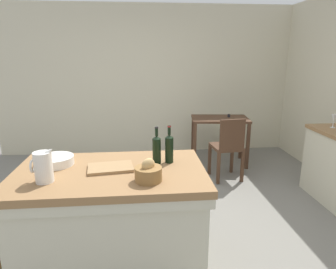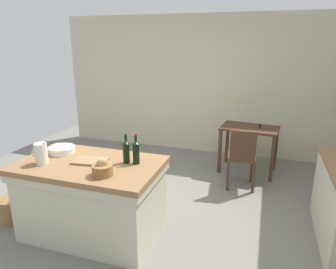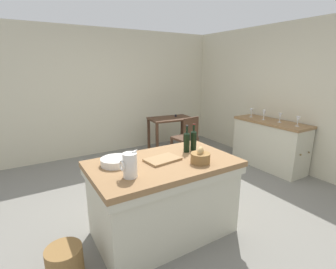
# 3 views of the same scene
# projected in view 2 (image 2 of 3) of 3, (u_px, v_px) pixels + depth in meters

# --- Properties ---
(ground_plane) EXTENTS (6.76, 6.76, 0.00)m
(ground_plane) POSITION_uv_depth(u_px,v_px,m) (145.00, 214.00, 3.89)
(ground_plane) COLOR slate
(wall_back) EXTENTS (5.32, 0.12, 2.60)m
(wall_back) POSITION_uv_depth(u_px,v_px,m) (195.00, 85.00, 5.87)
(wall_back) COLOR beige
(wall_back) RESTS_ON ground
(island_table) EXTENTS (1.54, 0.93, 0.87)m
(island_table) POSITION_uv_depth(u_px,v_px,m) (92.00, 196.00, 3.39)
(island_table) COLOR olive
(island_table) RESTS_ON ground
(writing_desk) EXTENTS (0.96, 0.66, 0.83)m
(writing_desk) POSITION_uv_depth(u_px,v_px,m) (249.00, 135.00, 5.00)
(writing_desk) COLOR #472D1E
(writing_desk) RESTS_ON ground
(wooden_chair) EXTENTS (0.44, 0.44, 0.92)m
(wooden_chair) POSITION_uv_depth(u_px,v_px,m) (242.00, 156.00, 4.44)
(wooden_chair) COLOR #472D1E
(wooden_chair) RESTS_ON ground
(pitcher) EXTENTS (0.17, 0.13, 0.27)m
(pitcher) POSITION_uv_depth(u_px,v_px,m) (41.00, 153.00, 3.20)
(pitcher) COLOR silver
(pitcher) RESTS_ON island_table
(wash_bowl) EXTENTS (0.30, 0.30, 0.07)m
(wash_bowl) POSITION_uv_depth(u_px,v_px,m) (62.00, 150.00, 3.55)
(wash_bowl) COLOR silver
(wash_bowl) RESTS_ON island_table
(bread_basket) EXTENTS (0.20, 0.20, 0.18)m
(bread_basket) POSITION_uv_depth(u_px,v_px,m) (102.00, 169.00, 2.94)
(bread_basket) COLOR olive
(bread_basket) RESTS_ON island_table
(cutting_board) EXTENTS (0.39, 0.28, 0.02)m
(cutting_board) POSITION_uv_depth(u_px,v_px,m) (90.00, 161.00, 3.29)
(cutting_board) COLOR #99754C
(cutting_board) RESTS_ON island_table
(wine_bottle_dark) EXTENTS (0.07, 0.07, 0.33)m
(wine_bottle_dark) POSITION_uv_depth(u_px,v_px,m) (136.00, 152.00, 3.21)
(wine_bottle_dark) COLOR black
(wine_bottle_dark) RESTS_ON island_table
(wine_bottle_amber) EXTENTS (0.07, 0.07, 0.32)m
(wine_bottle_amber) POSITION_uv_depth(u_px,v_px,m) (126.00, 151.00, 3.23)
(wine_bottle_amber) COLOR black
(wine_bottle_amber) RESTS_ON island_table
(wicker_hamper) EXTENTS (0.32, 0.32, 0.29)m
(wicker_hamper) POSITION_uv_depth(u_px,v_px,m) (13.00, 209.00, 3.72)
(wicker_hamper) COLOR olive
(wicker_hamper) RESTS_ON ground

